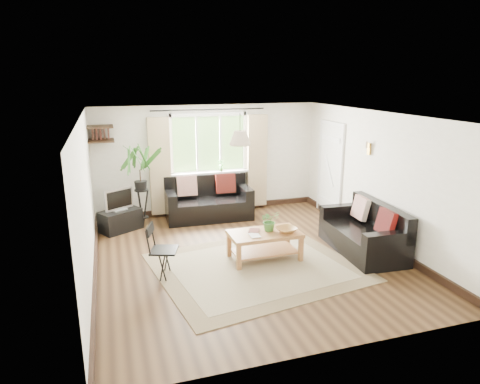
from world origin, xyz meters
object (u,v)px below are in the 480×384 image
object	(u,v)px
sofa_right	(363,230)
tv_stand	(120,220)
palm_stand	(141,186)
sofa_back	(208,199)
coffee_table	(264,246)
folding_chair	(164,251)

from	to	relation	value
sofa_right	tv_stand	distance (m)	4.67
tv_stand	palm_stand	size ratio (longest dim) A/B	0.47
sofa_back	coffee_table	bearing A→B (deg)	-78.68
sofa_right	coffee_table	size ratio (longest dim) A/B	1.46
sofa_back	sofa_right	distance (m)	3.38
sofa_back	folding_chair	bearing A→B (deg)	-114.90
coffee_table	folding_chair	world-z (taller)	folding_chair
sofa_right	coffee_table	bearing A→B (deg)	-93.50
sofa_back	sofa_right	size ratio (longest dim) A/B	1.05
coffee_table	sofa_right	bearing A→B (deg)	-6.42
sofa_back	tv_stand	xyz separation A→B (m)	(-1.86, -0.24, -0.22)
sofa_right	tv_stand	bearing A→B (deg)	-117.61
sofa_back	sofa_right	world-z (taller)	sofa_back
coffee_table	folding_chair	xyz separation A→B (m)	(-1.69, -0.14, 0.18)
sofa_right	folding_chair	bearing A→B (deg)	-87.98
sofa_back	tv_stand	bearing A→B (deg)	-170.77
sofa_back	coffee_table	distance (m)	2.45
sofa_back	tv_stand	distance (m)	1.89
sofa_back	sofa_right	bearing A→B (deg)	-48.49
sofa_back	palm_stand	size ratio (longest dim) A/B	1.09
palm_stand	tv_stand	bearing A→B (deg)	-161.38
palm_stand	folding_chair	size ratio (longest dim) A/B	2.00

